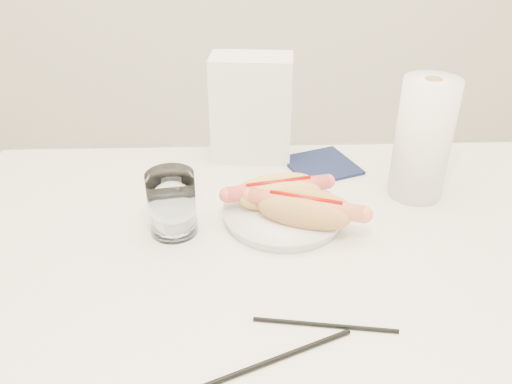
{
  "coord_description": "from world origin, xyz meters",
  "views": [
    {
      "loc": [
        -0.06,
        -0.69,
        1.28
      ],
      "look_at": [
        -0.03,
        0.07,
        0.82
      ],
      "focal_mm": 36.43,
      "sensor_mm": 36.0,
      "label": 1
    }
  ],
  "objects_px": {
    "plate": "(283,215)",
    "hotdog_right": "(305,209)",
    "water_glass": "(172,203)",
    "hotdog_left": "(278,192)",
    "paper_towel_roll": "(423,140)",
    "napkin_box": "(252,108)",
    "table": "(275,277)"
  },
  "relations": [
    {
      "from": "hotdog_left",
      "to": "hotdog_right",
      "type": "distance_m",
      "value": 0.07
    },
    {
      "from": "plate",
      "to": "hotdog_left",
      "type": "distance_m",
      "value": 0.04
    },
    {
      "from": "hotdog_left",
      "to": "paper_towel_roll",
      "type": "distance_m",
      "value": 0.29
    },
    {
      "from": "hotdog_right",
      "to": "water_glass",
      "type": "relative_size",
      "value": 1.74
    },
    {
      "from": "paper_towel_roll",
      "to": "water_glass",
      "type": "bearing_deg",
      "value": -166.17
    },
    {
      "from": "table",
      "to": "napkin_box",
      "type": "relative_size",
      "value": 5.3
    },
    {
      "from": "hotdog_right",
      "to": "napkin_box",
      "type": "distance_m",
      "value": 0.31
    },
    {
      "from": "paper_towel_roll",
      "to": "napkin_box",
      "type": "bearing_deg",
      "value": 150.8
    },
    {
      "from": "hotdog_left",
      "to": "plate",
      "type": "bearing_deg",
      "value": -86.15
    },
    {
      "from": "hotdog_right",
      "to": "water_glass",
      "type": "height_order",
      "value": "water_glass"
    },
    {
      "from": "hotdog_left",
      "to": "napkin_box",
      "type": "height_order",
      "value": "napkin_box"
    },
    {
      "from": "water_glass",
      "to": "hotdog_right",
      "type": "bearing_deg",
      "value": -0.96
    },
    {
      "from": "water_glass",
      "to": "paper_towel_roll",
      "type": "distance_m",
      "value": 0.48
    },
    {
      "from": "hotdog_right",
      "to": "water_glass",
      "type": "bearing_deg",
      "value": -161.13
    },
    {
      "from": "plate",
      "to": "napkin_box",
      "type": "distance_m",
      "value": 0.28
    },
    {
      "from": "table",
      "to": "hotdog_right",
      "type": "distance_m",
      "value": 0.13
    },
    {
      "from": "plate",
      "to": "paper_towel_roll",
      "type": "xyz_separation_m",
      "value": [
        0.27,
        0.08,
        0.11
      ]
    },
    {
      "from": "paper_towel_roll",
      "to": "plate",
      "type": "bearing_deg",
      "value": -162.87
    },
    {
      "from": "water_glass",
      "to": "paper_towel_roll",
      "type": "xyz_separation_m",
      "value": [
        0.46,
        0.11,
        0.06
      ]
    },
    {
      "from": "water_glass",
      "to": "hotdog_left",
      "type": "bearing_deg",
      "value": 17.1
    },
    {
      "from": "hotdog_right",
      "to": "paper_towel_roll",
      "type": "height_order",
      "value": "paper_towel_roll"
    },
    {
      "from": "table",
      "to": "hotdog_left",
      "type": "relative_size",
      "value": 6.21
    },
    {
      "from": "hotdog_left",
      "to": "paper_towel_roll",
      "type": "bearing_deg",
      "value": -1.13
    },
    {
      "from": "hotdog_right",
      "to": "napkin_box",
      "type": "height_order",
      "value": "napkin_box"
    },
    {
      "from": "table",
      "to": "napkin_box",
      "type": "height_order",
      "value": "napkin_box"
    },
    {
      "from": "water_glass",
      "to": "paper_towel_roll",
      "type": "height_order",
      "value": "paper_towel_roll"
    },
    {
      "from": "plate",
      "to": "hotdog_left",
      "type": "bearing_deg",
      "value": 106.53
    },
    {
      "from": "hotdog_left",
      "to": "napkin_box",
      "type": "distance_m",
      "value": 0.25
    },
    {
      "from": "table",
      "to": "water_glass",
      "type": "height_order",
      "value": "water_glass"
    },
    {
      "from": "plate",
      "to": "hotdog_right",
      "type": "xyz_separation_m",
      "value": [
        0.03,
        -0.04,
        0.03
      ]
    },
    {
      "from": "napkin_box",
      "to": "paper_towel_roll",
      "type": "bearing_deg",
      "value": -23.48
    },
    {
      "from": "hotdog_right",
      "to": "table",
      "type": "bearing_deg",
      "value": -113.89
    }
  ]
}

